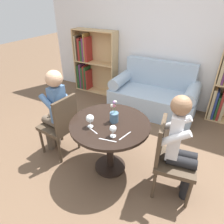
{
  "coord_description": "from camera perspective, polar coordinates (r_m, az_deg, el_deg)",
  "views": [
    {
      "loc": [
        0.93,
        -1.68,
        1.99
      ],
      "look_at": [
        0.0,
        0.05,
        0.82
      ],
      "focal_mm": 32.0,
      "sensor_mm": 36.0,
      "label": 1
    }
  ],
  "objects": [
    {
      "name": "ground_plane",
      "position": [
        2.76,
        -0.51,
        -15.32
      ],
      "size": [
        16.0,
        16.0,
        0.0
      ],
      "primitive_type": "plane",
      "color": "brown"
    },
    {
      "name": "back_wall",
      "position": [
        4.0,
        15.51,
        20.52
      ],
      "size": [
        5.2,
        0.05,
        2.7
      ],
      "color": "silver",
      "rests_on": "ground_plane"
    },
    {
      "name": "round_table",
      "position": [
        2.39,
        -0.57,
        -5.89
      ],
      "size": [
        0.94,
        0.94,
        0.7
      ],
      "color": "black",
      "rests_on": "ground_plane"
    },
    {
      "name": "couch",
      "position": [
        3.91,
        11.82,
        4.65
      ],
      "size": [
        1.56,
        0.8,
        0.92
      ],
      "color": "#9EB2C6",
      "rests_on": "ground_plane"
    },
    {
      "name": "bookshelf_left",
      "position": [
        4.66,
        -6.19,
        13.91
      ],
      "size": [
        0.99,
        0.28,
        1.36
      ],
      "color": "tan",
      "rests_on": "ground_plane"
    },
    {
      "name": "chair_left",
      "position": [
        2.75,
        -14.32,
        -3.2
      ],
      "size": [
        0.46,
        0.46,
        0.9
      ],
      "rotation": [
        0.0,
        0.0,
        -1.67
      ],
      "color": "#473828",
      "rests_on": "ground_plane"
    },
    {
      "name": "chair_right",
      "position": [
        2.26,
        16.11,
        -12.04
      ],
      "size": [
        0.48,
        0.48,
        0.9
      ],
      "rotation": [
        0.0,
        0.0,
        1.72
      ],
      "color": "#473828",
      "rests_on": "ground_plane"
    },
    {
      "name": "person_left",
      "position": [
        2.73,
        -15.94,
        0.3
      ],
      "size": [
        0.44,
        0.37,
        1.23
      ],
      "rotation": [
        0.0,
        0.0,
        -1.67
      ],
      "color": "brown",
      "rests_on": "ground_plane"
    },
    {
      "name": "person_right",
      "position": [
        2.18,
        19.1,
        -9.54
      ],
      "size": [
        0.45,
        0.38,
        1.21
      ],
      "rotation": [
        0.0,
        0.0,
        1.72
      ],
      "color": "black",
      "rests_on": "ground_plane"
    },
    {
      "name": "wine_glass_left",
      "position": [
        2.2,
        -6.31,
        -1.94
      ],
      "size": [
        0.09,
        0.09,
        0.15
      ],
      "color": "white",
      "rests_on": "round_table"
    },
    {
      "name": "wine_glass_right",
      "position": [
        2.05,
        0.29,
        -4.89
      ],
      "size": [
        0.07,
        0.07,
        0.13
      ],
      "color": "white",
      "rests_on": "round_table"
    },
    {
      "name": "flower_vase",
      "position": [
        2.29,
        0.59,
        -0.98
      ],
      "size": [
        0.1,
        0.1,
        0.27
      ],
      "color": "slate",
      "rests_on": "round_table"
    },
    {
      "name": "knife_left_setting",
      "position": [
        2.05,
        -1.27,
        -8.03
      ],
      "size": [
        0.19,
        0.05,
        0.0
      ],
      "color": "silver",
      "rests_on": "round_table"
    },
    {
      "name": "fork_left_setting",
      "position": [
        2.11,
        3.74,
        -6.79
      ],
      "size": [
        0.06,
        0.19,
        0.0
      ],
      "color": "silver",
      "rests_on": "round_table"
    },
    {
      "name": "knife_right_setting",
      "position": [
        2.2,
        -5.72,
        -5.08
      ],
      "size": [
        0.18,
        0.08,
        0.0
      ],
      "color": "silver",
      "rests_on": "round_table"
    }
  ]
}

